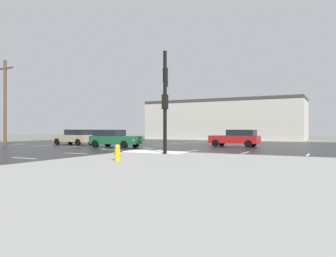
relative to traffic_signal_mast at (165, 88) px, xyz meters
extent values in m
plane|color=slate|center=(-5.52, 3.48, -4.37)|extent=(120.00, 120.00, 0.00)
cube|color=#232326|center=(-5.52, 3.48, -4.36)|extent=(44.00, 44.00, 0.02)
cube|color=#9E9E99|center=(6.48, -8.52, -4.30)|extent=(18.00, 18.00, 0.14)
cube|color=white|center=(-0.52, -0.52, -4.20)|extent=(4.00, 1.60, 0.06)
cube|color=silver|center=(-5.52, -6.52, -4.34)|extent=(2.00, 0.15, 0.01)
cube|color=silver|center=(-5.52, -2.52, -4.34)|extent=(2.00, 0.15, 0.01)
cube|color=silver|center=(-5.52, 1.48, -4.34)|extent=(2.00, 0.15, 0.01)
cube|color=silver|center=(-5.52, 5.48, -4.34)|extent=(2.00, 0.15, 0.01)
cube|color=silver|center=(-5.52, 9.48, -4.34)|extent=(2.00, 0.15, 0.01)
cube|color=silver|center=(-5.52, 13.48, -4.34)|extent=(2.00, 0.15, 0.01)
cube|color=silver|center=(-5.52, 17.48, -4.34)|extent=(2.00, 0.15, 0.01)
cube|color=silver|center=(-5.52, 21.48, -4.34)|extent=(2.00, 0.15, 0.01)
cube|color=silver|center=(-19.52, 3.48, -4.34)|extent=(0.15, 2.00, 0.01)
cube|color=silver|center=(-15.52, 3.48, -4.34)|extent=(0.15, 2.00, 0.01)
cube|color=silver|center=(-11.52, 3.48, -4.34)|extent=(0.15, 2.00, 0.01)
cube|color=silver|center=(-7.52, 3.48, -4.34)|extent=(0.15, 2.00, 0.01)
cube|color=silver|center=(-3.52, 3.48, -4.34)|extent=(0.15, 2.00, 0.01)
cube|color=silver|center=(0.48, 3.48, -4.34)|extent=(0.15, 2.00, 0.01)
cube|color=silver|center=(4.48, 3.48, -4.34)|extent=(0.15, 2.00, 0.01)
cube|color=silver|center=(8.48, 3.48, -4.34)|extent=(0.15, 2.00, 0.01)
cube|color=silver|center=(-2.02, -0.52, -4.34)|extent=(0.45, 7.00, 0.01)
cylinder|color=black|center=(0.74, -1.42, -1.07)|extent=(0.22, 0.22, 6.32)
cylinder|color=black|center=(-0.61, 1.16, 1.69)|extent=(2.81, 5.23, 0.14)
cube|color=black|center=(-0.47, 0.90, 1.07)|extent=(0.45, 0.41, 0.95)
sphere|color=yellow|center=(-0.54, 1.05, 1.35)|extent=(0.20, 0.20, 0.20)
cube|color=black|center=(-1.68, 3.23, 1.07)|extent=(0.45, 0.41, 0.95)
sphere|color=yellow|center=(-1.76, 3.37, 1.35)|extent=(0.20, 0.20, 0.20)
cube|color=black|center=(0.74, -1.42, -1.03)|extent=(0.28, 0.36, 0.90)
cylinder|color=gold|center=(0.71, -6.22, -3.93)|extent=(0.26, 0.26, 0.60)
sphere|color=gold|center=(0.71, -6.22, -3.56)|extent=(0.25, 0.25, 0.25)
cylinder|color=gold|center=(0.53, -6.22, -3.90)|extent=(0.12, 0.11, 0.11)
cylinder|color=gold|center=(0.89, -6.22, -3.90)|extent=(0.12, 0.11, 0.11)
cube|color=beige|center=(-5.61, 30.04, -1.53)|extent=(24.15, 8.00, 5.68)
cube|color=#3F3D3A|center=(-5.61, 30.04, 1.56)|extent=(24.15, 8.00, 0.50)
cube|color=#B21919|center=(1.69, 10.53, -3.67)|extent=(4.52, 1.84, 0.70)
cube|color=black|center=(2.36, 10.52, -3.04)|extent=(2.49, 1.68, 0.55)
cylinder|color=black|center=(0.15, 9.64, -4.02)|extent=(0.66, 0.23, 0.66)
cylinder|color=black|center=(0.17, 11.44, -4.02)|extent=(0.66, 0.23, 0.66)
cylinder|color=black|center=(3.21, 9.62, -4.02)|extent=(0.66, 0.23, 0.66)
cylinder|color=black|center=(3.23, 11.42, -4.02)|extent=(0.66, 0.23, 0.66)
sphere|color=white|center=(-0.52, 9.97, -3.67)|extent=(0.18, 0.18, 0.18)
sphere|color=white|center=(-0.51, 11.13, -3.67)|extent=(0.18, 0.18, 0.18)
cube|color=#195933|center=(-7.31, 4.31, -3.67)|extent=(4.54, 1.89, 0.70)
cube|color=black|center=(-7.98, 4.29, -3.04)|extent=(2.51, 1.71, 0.55)
cylinder|color=black|center=(-5.79, 5.24, -4.02)|extent=(0.66, 0.23, 0.66)
cylinder|color=black|center=(-5.76, 3.44, -4.02)|extent=(0.66, 0.23, 0.66)
cylinder|color=black|center=(-8.85, 5.18, -4.02)|extent=(0.66, 0.23, 0.66)
cylinder|color=black|center=(-8.82, 3.38, -4.02)|extent=(0.66, 0.23, 0.66)
sphere|color=white|center=(-5.12, 4.93, -3.67)|extent=(0.18, 0.18, 0.18)
sphere|color=white|center=(-5.09, 3.78, -3.67)|extent=(0.18, 0.18, 0.18)
cube|color=tan|center=(-14.14, 6.29, -3.67)|extent=(4.60, 2.06, 0.70)
cube|color=black|center=(-13.46, 6.25, -3.04)|extent=(2.57, 1.80, 0.55)
cylinder|color=black|center=(-15.72, 5.48, -4.02)|extent=(0.67, 0.26, 0.66)
cylinder|color=black|center=(-15.61, 7.28, -4.02)|extent=(0.67, 0.26, 0.66)
cylinder|color=black|center=(-12.66, 5.31, -4.02)|extent=(0.67, 0.26, 0.66)
cylinder|color=black|center=(-12.56, 7.10, -4.02)|extent=(0.67, 0.26, 0.66)
sphere|color=white|center=(-16.37, 5.85, -3.67)|extent=(0.18, 0.18, 0.18)
sphere|color=white|center=(-16.30, 7.00, -3.67)|extent=(0.18, 0.18, 0.18)
cylinder|color=brown|center=(-18.01, 1.18, -0.23)|extent=(0.28, 0.28, 8.27)
cube|color=brown|center=(-18.01, 1.18, 3.10)|extent=(2.20, 0.14, 0.14)
camera|label=1|loc=(9.98, -18.74, -2.69)|focal=34.23mm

